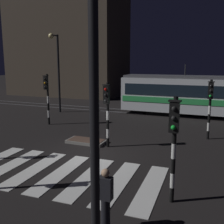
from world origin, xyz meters
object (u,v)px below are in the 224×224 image
at_px(street_lamp_near_kerb, 87,65).
at_px(tram, 212,96).
at_px(traffic_light_corner_near_right, 174,135).
at_px(traffic_light_corner_far_right, 210,101).
at_px(traffic_light_median_centre, 107,105).
at_px(street_lamp_trackside_left, 57,63).
at_px(pedestrian_waiting_at_kerb, 106,199).
at_px(traffic_light_corner_far_left, 47,92).

height_order(street_lamp_near_kerb, tram, street_lamp_near_kerb).
relative_size(traffic_light_corner_near_right, traffic_light_corner_far_right, 0.99).
relative_size(traffic_light_corner_far_right, tram, 0.23).
xyz_separation_m(traffic_light_corner_far_right, tram, (-0.11, 6.61, -0.50)).
bearing_deg(traffic_light_median_centre, street_lamp_trackside_left, 136.70).
xyz_separation_m(street_lamp_near_kerb, tram, (1.47, 18.30, -2.58)).
relative_size(traffic_light_median_centre, pedestrian_waiting_at_kerb, 1.96).
distance_m(traffic_light_corner_far_left, street_lamp_trackside_left, 4.97).
height_order(street_lamp_near_kerb, pedestrian_waiting_at_kerb, street_lamp_near_kerb).
height_order(traffic_light_corner_near_right, traffic_light_corner_far_right, traffic_light_corner_far_right).
xyz_separation_m(tram, pedestrian_waiting_at_kerb, (-1.94, -16.48, -0.87)).
relative_size(traffic_light_corner_far_left, pedestrian_waiting_at_kerb, 2.07).
height_order(traffic_light_corner_far_left, street_lamp_trackside_left, street_lamp_trackside_left).
bearing_deg(street_lamp_near_kerb, tram, 85.41).
bearing_deg(street_lamp_trackside_left, pedestrian_waiting_at_kerb, -52.72).
height_order(traffic_light_corner_far_right, pedestrian_waiting_at_kerb, traffic_light_corner_far_right).
bearing_deg(traffic_light_corner_near_right, traffic_light_corner_far_right, 84.97).
height_order(traffic_light_corner_far_right, street_lamp_near_kerb, street_lamp_near_kerb).
distance_m(traffic_light_corner_far_left, traffic_light_corner_near_right, 12.39).
bearing_deg(street_lamp_trackside_left, traffic_light_corner_far_right, -17.05).
distance_m(traffic_light_median_centre, street_lamp_near_kerb, 9.07).
distance_m(traffic_light_corner_far_left, tram, 12.57).
height_order(traffic_light_corner_far_left, pedestrian_waiting_at_kerb, traffic_light_corner_far_left).
bearing_deg(traffic_light_corner_near_right, street_lamp_trackside_left, 135.29).
xyz_separation_m(traffic_light_corner_far_left, traffic_light_corner_near_right, (9.88, -7.49, -0.11)).
height_order(traffic_light_corner_near_right, street_lamp_near_kerb, street_lamp_near_kerb).
relative_size(traffic_light_corner_far_left, street_lamp_near_kerb, 0.52).
relative_size(traffic_light_median_centre, traffic_light_corner_far_right, 0.99).
height_order(traffic_light_corner_far_left, tram, tram).
bearing_deg(traffic_light_median_centre, traffic_light_corner_far_right, 36.10).
xyz_separation_m(traffic_light_corner_far_left, pedestrian_waiting_at_kerb, (8.52, -9.52, -1.45)).
bearing_deg(traffic_light_corner_far_left, traffic_light_corner_far_right, 1.89).
bearing_deg(street_lamp_near_kerb, traffic_light_median_centre, 111.04).
height_order(traffic_light_median_centre, street_lamp_trackside_left, street_lamp_trackside_left).
xyz_separation_m(street_lamp_trackside_left, tram, (12.36, 2.78, -2.50)).
distance_m(street_lamp_near_kerb, pedestrian_waiting_at_kerb, 3.92).
distance_m(traffic_light_corner_near_right, street_lamp_near_kerb, 4.48).
xyz_separation_m(traffic_light_median_centre, tram, (4.64, 10.06, -0.46)).
bearing_deg(tram, street_lamp_trackside_left, -167.33).
relative_size(traffic_light_corner_near_right, street_lamp_trackside_left, 0.51).
xyz_separation_m(traffic_light_median_centre, traffic_light_corner_far_left, (-5.82, 3.11, 0.12)).
distance_m(traffic_light_median_centre, tram, 11.09).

